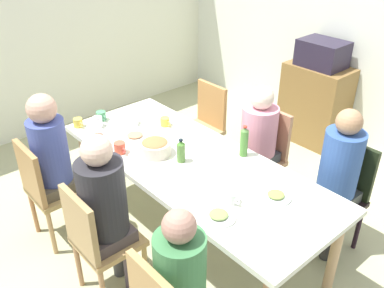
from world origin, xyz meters
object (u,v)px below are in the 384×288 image
(cup_1, at_px, (120,148))
(side_cabinet, at_px, (314,104))
(plate_0, at_px, (276,196))
(cup_7, at_px, (165,122))
(chair_4, at_px, (339,191))
(cup_0, at_px, (134,120))
(cup_2, at_px, (101,116))
(bottle_1, at_px, (244,142))
(plate_2, at_px, (219,216))
(bottle_0, at_px, (181,151))
(dining_table, at_px, (192,170))
(cup_5, at_px, (231,197))
(person_5, at_px, (105,204))
(chair_1, at_px, (263,152))
(person_4, at_px, (338,173))
(chair_3, at_px, (47,187))
(cup_6, at_px, (99,140))
(plate_1, at_px, (135,136))
(chair_5, at_px, (97,239))
(bowl_0, at_px, (155,147))
(person_2, at_px, (182,281))
(cup_4, at_px, (78,123))
(cup_3, at_px, (98,122))
(person_3, at_px, (52,156))
(microwave, at_px, (322,54))

(cup_1, distance_m, side_cabinet, 2.54)
(plate_0, distance_m, cup_7, 1.28)
(chair_4, height_order, cup_0, chair_4)
(cup_2, relative_size, bottle_1, 0.48)
(chair_4, distance_m, bottle_1, 0.84)
(plate_2, xyz_separation_m, bottle_0, (-0.65, 0.24, 0.07))
(dining_table, height_order, cup_5, cup_5)
(cup_5, bearing_deg, person_5, -131.11)
(chair_1, xyz_separation_m, person_4, (0.77, -0.09, 0.21))
(chair_1, xyz_separation_m, chair_3, (-0.77, -1.67, 0.00))
(person_4, relative_size, side_cabinet, 1.37)
(chair_3, distance_m, cup_6, 0.54)
(cup_0, distance_m, cup_6, 0.44)
(plate_0, height_order, plate_1, same)
(plate_1, distance_m, bottle_0, 0.53)
(chair_5, relative_size, bowl_0, 3.67)
(person_2, height_order, cup_4, person_2)
(cup_6, distance_m, cup_7, 0.61)
(cup_3, bearing_deg, person_3, -69.77)
(person_4, bearing_deg, cup_0, -155.27)
(person_5, height_order, cup_0, person_5)
(plate_1, bearing_deg, cup_0, 148.10)
(microwave, bearing_deg, cup_5, -68.57)
(chair_4, relative_size, microwave, 1.88)
(cup_3, xyz_separation_m, cup_7, (0.37, 0.44, -0.01))
(chair_5, xyz_separation_m, cup_6, (-0.67, 0.44, 0.30))
(plate_2, height_order, cup_6, cup_6)
(plate_2, bearing_deg, cup_5, 108.84)
(cup_4, bearing_deg, bottle_0, 16.91)
(plate_1, height_order, cup_5, cup_5)
(person_4, distance_m, cup_0, 1.72)
(plate_0, bearing_deg, chair_5, -125.99)
(person_3, xyz_separation_m, person_5, (0.77, -0.00, -0.01))
(dining_table, distance_m, cup_4, 1.13)
(person_2, bearing_deg, cup_0, 153.94)
(cup_0, bearing_deg, bowl_0, -16.93)
(plate_2, xyz_separation_m, cup_0, (-1.39, 0.32, 0.02))
(plate_2, distance_m, cup_2, 1.64)
(cup_3, relative_size, cup_4, 1.02)
(dining_table, relative_size, bottle_0, 12.32)
(cup_5, height_order, bottle_0, bottle_0)
(plate_1, xyz_separation_m, bottle_0, (0.52, 0.05, 0.07))
(chair_1, relative_size, side_cabinet, 1.00)
(chair_1, xyz_separation_m, chair_5, (-0.00, -1.67, 0.00))
(side_cabinet, height_order, microwave, microwave)
(cup_3, bearing_deg, plate_1, 18.15)
(person_4, bearing_deg, cup_1, -138.72)
(bowl_0, bearing_deg, bottle_0, 19.92)
(cup_0, bearing_deg, cup_7, 41.35)
(person_2, xyz_separation_m, cup_1, (-1.23, 0.41, 0.12))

